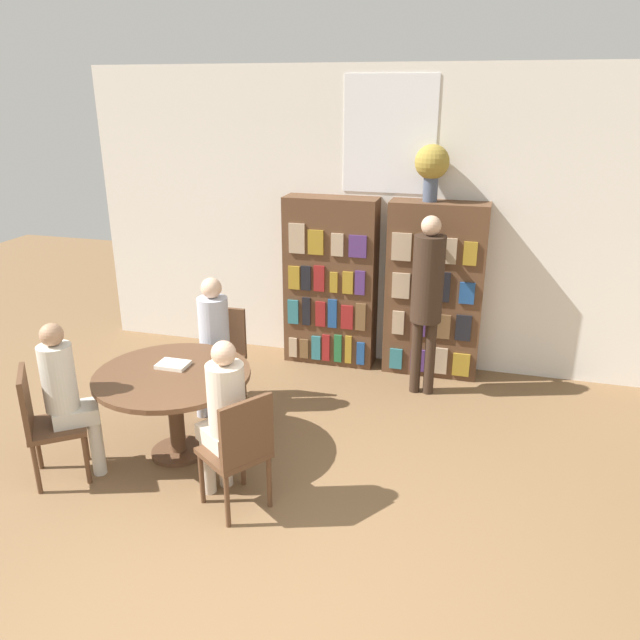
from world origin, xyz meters
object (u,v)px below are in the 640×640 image
Objects in this scene: bookshelf_left at (331,282)px; reading_table at (173,387)px; chair_left_side at (222,352)px; flower_vase at (432,165)px; chair_near_camera at (44,420)px; bookshelf_right at (434,291)px; seated_reader_back at (68,392)px; seated_reader_right at (224,412)px; seated_reader_left at (212,338)px; chair_far_side at (239,448)px; librarian_standing at (427,289)px.

reading_table is (-0.71, -2.12, -0.28)m from bookshelf_left.
bookshelf_left is at bearing -122.61° from chair_left_side.
chair_near_camera is at bearing -132.02° from flower_vase.
bookshelf_right is 3.51m from seated_reader_back.
chair_near_camera is at bearing -142.91° from reading_table.
bookshelf_right is 2.78m from reading_table.
flower_vase is at bearing 101.48° from seated_reader_back.
flower_vase is 3.10m from seated_reader_right.
seated_reader_right is at bearing -112.37° from flower_vase.
bookshelf_right is (1.07, 0.00, 0.00)m from bookshelf_left.
reading_table is at bearing -129.91° from bookshelf_right.
bookshelf_right is 2.25m from seated_reader_left.
flower_vase is (-0.10, 0.00, 1.22)m from bookshelf_right.
flower_vase reaches higher than reading_table.
chair_left_side is (-0.02, 0.94, -0.10)m from reading_table.
bookshelf_right is at bearing 14.25° from chair_far_side.
flower_vase reaches higher than seated_reader_right.
flower_vase is 0.59× the size of chair_left_side.
chair_left_side is at bearing -146.63° from bookshelf_right.
bookshelf_left reaches higher than chair_far_side.
chair_far_side is 1.53m from seated_reader_left.
chair_far_side is (0.07, -2.66, -0.38)m from bookshelf_left.
chair_far_side is 0.52× the size of librarian_standing.
seated_reader_back is (-1.22, -0.02, -0.01)m from seated_reader_right.
bookshelf_left is 1.17m from librarian_standing.
bookshelf_left is 1.55m from seated_reader_left.
chair_left_side is at bearing 59.88° from seated_reader_right.
seated_reader_back reaches higher than chair_near_camera.
seated_reader_right is at bearing 53.91° from seated_reader_back.
chair_left_side is 0.28m from seated_reader_left.
bookshelf_left is at bearing -119.01° from seated_reader_left.
reading_table is at bearing -108.42° from bookshelf_left.
seated_reader_left reaches higher than chair_near_camera.
bookshelf_right is at bearing 10.64° from seated_reader_right.
seated_reader_right reaches higher than seated_reader_back.
librarian_standing reaches higher than chair_left_side.
chair_left_side is at bearing -121.52° from bookshelf_left.
seated_reader_left is 1.01× the size of seated_reader_right.
chair_left_side reaches higher than reading_table.
chair_far_side is (-0.90, -2.66, -1.60)m from flower_vase.
chair_far_side is at bearing 54.00° from chair_near_camera.
chair_far_side is at bearing -34.91° from reading_table.
chair_near_camera is (-2.42, -2.69, -1.60)m from flower_vase.
bookshelf_right is at bearing -147.72° from chair_left_side.
bookshelf_right is 3.70m from chair_near_camera.
librarian_standing is (1.77, 0.68, 0.55)m from chair_left_side.
librarian_standing is (1.05, -0.50, 0.17)m from bookshelf_left.
chair_far_side is at bearing -114.50° from librarian_standing.
chair_near_camera is 0.73× the size of seated_reader_back.
librarian_standing is (1.75, 1.62, 0.45)m from reading_table.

